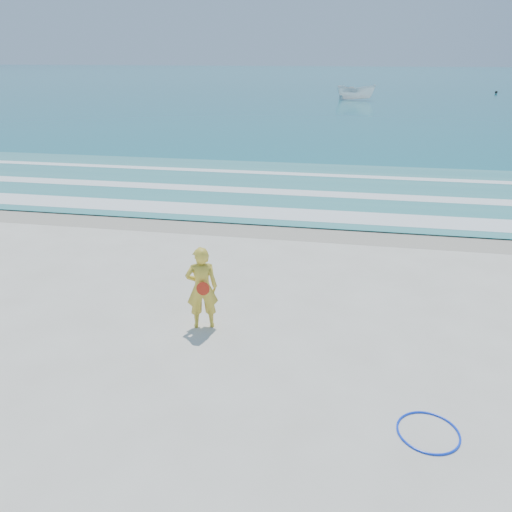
# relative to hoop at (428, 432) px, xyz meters

# --- Properties ---
(ground) EXTENTS (400.00, 400.00, 0.00)m
(ground) POSITION_rel_hoop_xyz_m (-3.70, 0.07, -0.02)
(ground) COLOR silver
(ground) RESTS_ON ground
(wet_sand) EXTENTS (400.00, 2.40, 0.00)m
(wet_sand) POSITION_rel_hoop_xyz_m (-3.70, 9.07, -0.02)
(wet_sand) COLOR #B2A893
(wet_sand) RESTS_ON ground
(ocean) EXTENTS (400.00, 190.00, 0.04)m
(ocean) POSITION_rel_hoop_xyz_m (-3.70, 105.07, 0.00)
(ocean) COLOR #19727F
(ocean) RESTS_ON ground
(shallow) EXTENTS (400.00, 10.00, 0.01)m
(shallow) POSITION_rel_hoop_xyz_m (-3.70, 14.07, 0.03)
(shallow) COLOR #59B7AD
(shallow) RESTS_ON ocean
(foam_near) EXTENTS (400.00, 1.40, 0.01)m
(foam_near) POSITION_rel_hoop_xyz_m (-3.70, 10.37, 0.04)
(foam_near) COLOR white
(foam_near) RESTS_ON shallow
(foam_mid) EXTENTS (400.00, 0.90, 0.01)m
(foam_mid) POSITION_rel_hoop_xyz_m (-3.70, 13.27, 0.04)
(foam_mid) COLOR white
(foam_mid) RESTS_ON shallow
(foam_far) EXTENTS (400.00, 0.60, 0.01)m
(foam_far) POSITION_rel_hoop_xyz_m (-3.70, 16.57, 0.04)
(foam_far) COLOR white
(foam_far) RESTS_ON shallow
(hoop) EXTENTS (1.11, 1.11, 0.03)m
(hoop) POSITION_rel_hoop_xyz_m (0.00, 0.00, 0.00)
(hoop) COLOR #0C35E8
(hoop) RESTS_ON ground
(boat) EXTENTS (4.81, 2.71, 1.75)m
(boat) POSITION_rel_hoop_xyz_m (-0.99, 55.86, 0.90)
(boat) COLOR white
(boat) RESTS_ON ocean
(buoy) EXTENTS (0.36, 0.36, 0.36)m
(buoy) POSITION_rel_hoop_xyz_m (17.79, 69.20, 0.20)
(buoy) COLOR black
(buoy) RESTS_ON ocean
(woman) EXTENTS (0.75, 0.60, 1.78)m
(woman) POSITION_rel_hoop_xyz_m (-4.22, 2.46, 0.87)
(woman) COLOR gold
(woman) RESTS_ON ground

